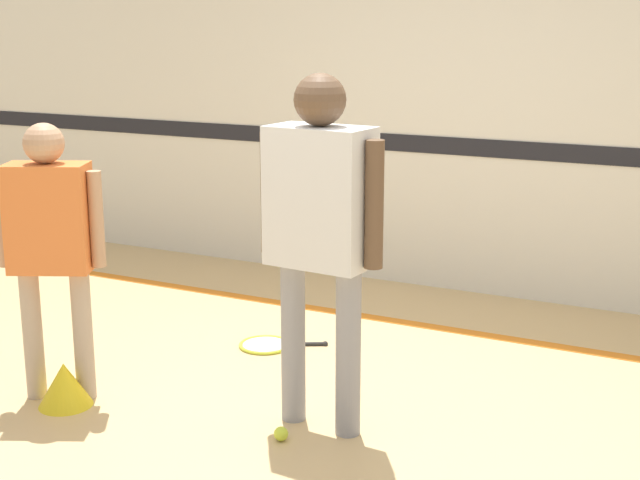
{
  "coord_description": "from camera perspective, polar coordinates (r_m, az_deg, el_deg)",
  "views": [
    {
      "loc": [
        1.87,
        -3.47,
        1.85
      ],
      "look_at": [
        0.13,
        -0.02,
        0.9
      ],
      "focal_mm": 50.0,
      "sensor_mm": 36.0,
      "label": 1
    }
  ],
  "objects": [
    {
      "name": "person_instructor",
      "position": [
        3.96,
        0.0,
        1.58
      ],
      "size": [
        0.62,
        0.29,
        1.64
      ],
      "rotation": [
        0.0,
        0.0,
        -0.08
      ],
      "color": "gray",
      "rests_on": "ground_plane"
    },
    {
      "name": "racket_spare_on_floor",
      "position": [
        5.27,
        -3.35,
        -6.7
      ],
      "size": [
        0.53,
        0.42,
        0.03
      ],
      "rotation": [
        0.0,
        0.0,
        0.5
      ],
      "color": "#C6D838",
      "rests_on": "ground_plane"
    },
    {
      "name": "tennis_ball_near_instructor",
      "position": [
        4.14,
        -2.51,
        -12.29
      ],
      "size": [
        0.07,
        0.07,
        0.07
      ],
      "primitive_type": "sphere",
      "color": "#CCE038",
      "rests_on": "ground_plane"
    },
    {
      "name": "training_cone",
      "position": [
        4.63,
        -16.03,
        -8.88
      ],
      "size": [
        0.27,
        0.27,
        0.22
      ],
      "color": "yellow",
      "rests_on": "ground_plane"
    },
    {
      "name": "floor_stripe",
      "position": [
        5.67,
        5.95,
        -5.34
      ],
      "size": [
        14.4,
        0.1,
        0.01
      ],
      "color": "orange",
      "rests_on": "ground_plane"
    },
    {
      "name": "person_student_left",
      "position": [
        4.51,
        -16.88,
        0.48
      ],
      "size": [
        0.48,
        0.36,
        1.39
      ],
      "rotation": [
        0.0,
        0.0,
        0.44
      ],
      "color": "tan",
      "rests_on": "ground_plane"
    },
    {
      "name": "ground_plane",
      "position": [
        4.35,
        -1.49,
        -11.38
      ],
      "size": [
        16.0,
        16.0,
        0.0
      ],
      "primitive_type": "plane",
      "color": "tan"
    },
    {
      "name": "wall_back",
      "position": [
        6.18,
        9.24,
        11.22
      ],
      "size": [
        16.0,
        0.07,
        3.2
      ],
      "color": "silver",
      "rests_on": "ground_plane"
    },
    {
      "name": "tennis_ball_by_spare_racket",
      "position": [
        5.07,
        -1.44,
        -7.26
      ],
      "size": [
        0.07,
        0.07,
        0.07
      ],
      "primitive_type": "sphere",
      "color": "#CCE038",
      "rests_on": "ground_plane"
    }
  ]
}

